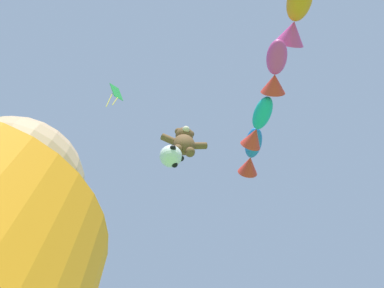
% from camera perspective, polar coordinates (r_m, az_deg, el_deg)
% --- Properties ---
extents(teddy_bear_kite, '(1.80, 0.79, 1.83)m').
position_cam_1_polar(teddy_bear_kite, '(14.07, -1.20, 0.37)').
color(teddy_bear_kite, brown).
extents(soccer_ball_kite, '(0.84, 0.83, 0.77)m').
position_cam_1_polar(soccer_ball_kite, '(12.58, -3.21, -1.88)').
color(soccer_ball_kite, white).
extents(fish_kite_cobalt, '(1.05, 2.27, 0.87)m').
position_cam_1_polar(fish_kite_cobalt, '(16.28, 9.00, -1.53)').
color(fish_kite_cobalt, blue).
extents(fish_kite_teal, '(0.84, 2.12, 0.82)m').
position_cam_1_polar(fish_kite_teal, '(14.53, 10.00, 2.80)').
color(fish_kite_teal, '#19ADB2').
extents(fish_kite_magenta, '(1.23, 2.07, 0.91)m').
position_cam_1_polar(fish_kite_magenta, '(14.03, 12.57, 10.87)').
color(fish_kite_magenta, '#E53F9E').
extents(fish_kite_tangerine, '(1.22, 2.40, 1.10)m').
position_cam_1_polar(fish_kite_tangerine, '(14.72, 15.49, 18.21)').
color(fish_kite_tangerine, orange).
extents(diamond_kite, '(0.73, 0.71, 2.16)m').
position_cam_1_polar(diamond_kite, '(17.17, -11.55, 7.53)').
color(diamond_kite, green).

